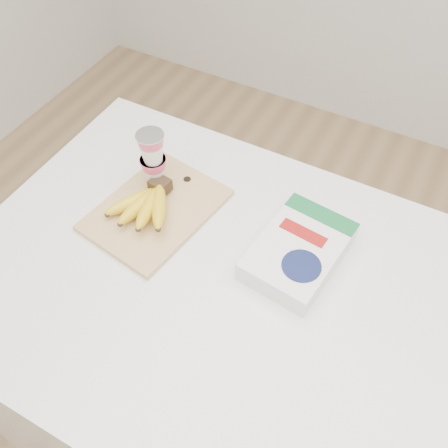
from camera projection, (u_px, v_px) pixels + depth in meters
name	position (u px, v px, depth m)	size (l,w,h in m)	color
room	(251.00, 186.00, 0.86)	(4.00, 4.00, 4.00)	tan
table	(239.00, 379.00, 1.51)	(1.35, 0.90, 1.01)	white
cutting_board	(156.00, 210.00, 1.27)	(0.25, 0.34, 0.02)	tan
bananas	(146.00, 203.00, 1.23)	(0.18, 0.19, 0.07)	#382816
yogurt_stack	(153.00, 158.00, 1.25)	(0.07, 0.07, 0.16)	white
cereal_box	(299.00, 251.00, 1.16)	(0.21, 0.28, 0.06)	white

